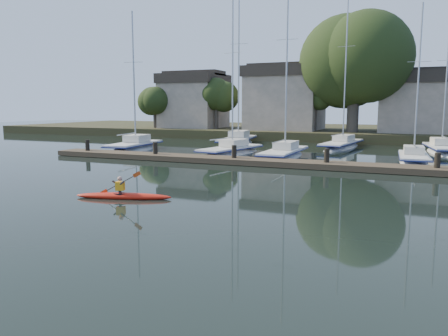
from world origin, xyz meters
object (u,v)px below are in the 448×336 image
at_px(kayak, 123,195).
at_px(sailboat_2, 284,160).
at_px(sailboat_6, 342,150).
at_px(sailboat_5, 238,147).
at_px(sailboat_7, 442,155).
at_px(sailboat_1, 231,157).
at_px(dock, 278,163).
at_px(sailboat_3, 413,165).
at_px(sailboat_0, 135,153).

distance_m(kayak, sailboat_2, 16.56).
height_order(sailboat_2, sailboat_6, sailboat_6).
distance_m(sailboat_2, sailboat_5, 11.40).
bearing_deg(sailboat_7, sailboat_2, -150.41).
relative_size(sailboat_1, sailboat_6, 0.88).
distance_m(dock, sailboat_1, 7.16).
relative_size(sailboat_3, sailboat_6, 0.75).
height_order(sailboat_5, sailboat_6, sailboat_5).
height_order(kayak, sailboat_6, sailboat_6).
bearing_deg(sailboat_2, sailboat_7, 37.31).
distance_m(sailboat_0, sailboat_5, 10.59).
height_order(sailboat_3, sailboat_6, sailboat_6).
bearing_deg(kayak, sailboat_1, 80.35).
xyz_separation_m(sailboat_0, sailboat_5, (6.06, 8.69, 0.00)).
bearing_deg(dock, sailboat_7, 51.52).
height_order(sailboat_5, sailboat_7, sailboat_5).
relative_size(sailboat_1, sailboat_2, 0.93).
relative_size(dock, sailboat_1, 2.54).
height_order(sailboat_1, sailboat_3, sailboat_1).
relative_size(kayak, sailboat_3, 0.35).
xyz_separation_m(sailboat_1, sailboat_6, (7.21, 8.78, 0.00)).
distance_m(sailboat_6, sailboat_7, 8.09).
bearing_deg(sailboat_1, sailboat_5, 118.29).
distance_m(sailboat_0, sailboat_6, 18.33).
bearing_deg(sailboat_6, sailboat_2, -99.36).
distance_m(dock, sailboat_3, 9.42).
bearing_deg(sailboat_2, sailboat_3, 5.15).
bearing_deg(sailboat_3, sailboat_0, 179.05).
bearing_deg(sailboat_1, sailboat_3, 11.81).
distance_m(sailboat_1, sailboat_6, 11.36).
xyz_separation_m(sailboat_6, sailboat_7, (8.02, -1.07, -0.01)).
bearing_deg(sailboat_3, dock, -148.91).
relative_size(sailboat_0, sailboat_5, 0.78).
bearing_deg(dock, sailboat_0, 161.46).
relative_size(kayak, sailboat_7, 0.31).
distance_m(sailboat_0, sailboat_1, 8.76).
xyz_separation_m(dock, sailboat_7, (10.02, 12.61, -0.39)).
bearing_deg(sailboat_6, dock, -90.64).
distance_m(sailboat_1, sailboat_5, 8.89).
relative_size(dock, sailboat_2, 2.35).
height_order(kayak, sailboat_5, sailboat_5).
height_order(kayak, sailboat_0, sailboat_0).
height_order(dock, sailboat_1, sailboat_1).
bearing_deg(sailboat_1, sailboat_7, 37.47).
bearing_deg(sailboat_0, sailboat_3, -5.12).
xyz_separation_m(dock, sailboat_6, (2.00, 13.68, -0.38)).
height_order(kayak, sailboat_7, sailboat_7).
distance_m(sailboat_0, sailboat_7, 25.26).
relative_size(dock, sailboat_6, 2.23).
distance_m(sailboat_0, sailboat_2, 13.13).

